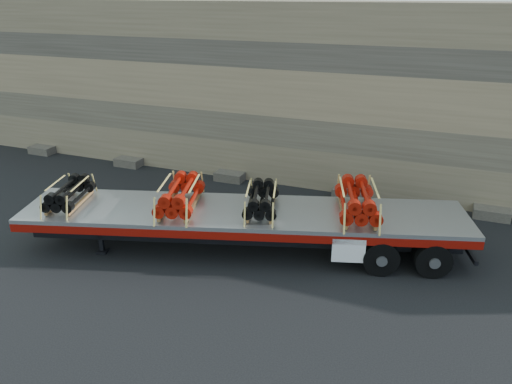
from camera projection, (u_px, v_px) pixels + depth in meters
The scene contains 7 objects.
ground at pixel (254, 242), 15.75m from camera, with size 120.00×120.00×0.00m, color black.
rock_wall at pixel (315, 94), 20.03m from camera, with size 44.00×3.00×7.00m, color #7A6B54.
trailer at pixel (243, 230), 15.04m from camera, with size 13.13×2.52×1.31m, color #B1B4B9, non-canonical shape.
bundle_front at pixel (69, 194), 15.08m from camera, with size 0.94×1.87×0.66m, color black, non-canonical shape.
bundle_midfront at pixel (180, 196), 14.79m from camera, with size 1.10×2.20×0.78m, color #A51608, non-canonical shape.
bundle_midrear at pixel (261, 200), 14.63m from camera, with size 0.95×1.90×0.67m, color black, non-canonical shape.
bundle_rear at pixel (357, 201), 14.39m from camera, with size 1.14×2.29×0.81m, color #A51608, non-canonical shape.
Camera 1 is at (5.24, -12.99, 7.36)m, focal length 35.00 mm.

